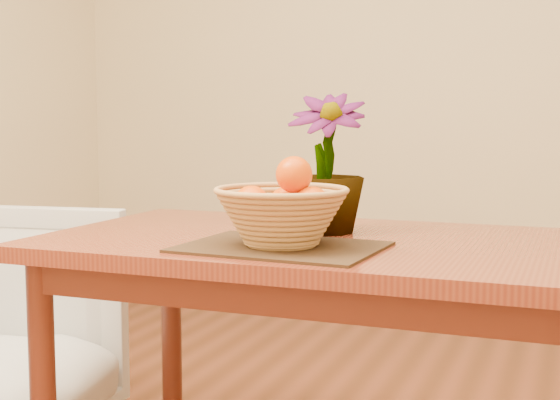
% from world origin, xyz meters
% --- Properties ---
extents(wall_back, '(4.00, 0.02, 2.70)m').
position_xyz_m(wall_back, '(0.00, 2.25, 1.35)').
color(wall_back, beige).
rests_on(wall_back, floor).
extents(table, '(1.40, 0.80, 0.75)m').
position_xyz_m(table, '(0.00, 0.30, 0.66)').
color(table, maroon).
rests_on(table, floor).
extents(placemat, '(0.46, 0.36, 0.01)m').
position_xyz_m(placemat, '(-0.04, 0.11, 0.75)').
color(placemat, '#321F12').
rests_on(placemat, table).
extents(wicker_basket, '(0.31, 0.31, 0.13)m').
position_xyz_m(wicker_basket, '(-0.04, 0.11, 0.82)').
color(wicker_basket, tan).
rests_on(wicker_basket, placemat).
extents(orange_pile, '(0.22, 0.21, 0.15)m').
position_xyz_m(orange_pile, '(-0.04, 0.12, 0.86)').
color(orange_pile, '#EC5F03').
rests_on(orange_pile, wicker_basket).
extents(potted_plant, '(0.24, 0.24, 0.36)m').
position_xyz_m(potted_plant, '(-0.03, 0.39, 0.93)').
color(potted_plant, '#164E17').
rests_on(potted_plant, table).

